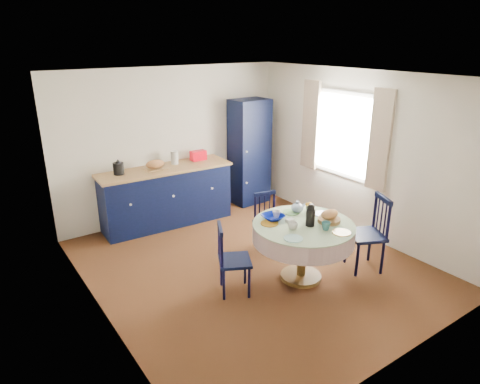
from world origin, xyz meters
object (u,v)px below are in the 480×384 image
(mug_b, at_px, (326,226))
(cobalt_bowl, at_px, (273,217))
(dining_table, at_px, (304,233))
(chair_far, at_px, (268,221))
(mug_c, at_px, (310,208))
(pantry_cabinet, at_px, (249,152))
(chair_left, at_px, (232,259))
(kitchen_counter, at_px, (166,195))
(chair_right, at_px, (369,233))
(mug_a, at_px, (293,226))
(mug_d, at_px, (276,214))

(mug_b, bearing_deg, cobalt_bowl, 119.20)
(dining_table, bearing_deg, chair_far, 79.56)
(mug_c, bearing_deg, dining_table, -143.69)
(pantry_cabinet, height_order, chair_left, pantry_cabinet)
(chair_far, bearing_deg, dining_table, -87.40)
(kitchen_counter, relative_size, dining_table, 1.73)
(chair_right, xyz_separation_m, mug_a, (-1.11, 0.26, 0.29))
(chair_right, bearing_deg, mug_c, -109.32)
(mug_b, distance_m, cobalt_bowl, 0.68)
(chair_right, height_order, mug_d, chair_right)
(mug_c, bearing_deg, cobalt_bowl, 173.13)
(chair_far, relative_size, chair_right, 0.82)
(mug_a, height_order, mug_c, mug_c)
(pantry_cabinet, bearing_deg, mug_b, -111.05)
(mug_a, height_order, cobalt_bowl, mug_a)
(chair_far, bearing_deg, chair_left, -135.25)
(mug_a, bearing_deg, cobalt_bowl, 92.83)
(mug_a, bearing_deg, chair_far, 67.76)
(chair_left, xyz_separation_m, cobalt_bowl, (0.67, 0.06, 0.35))
(chair_right, distance_m, mug_d, 1.26)
(chair_far, relative_size, cobalt_bowl, 3.01)
(kitchen_counter, distance_m, chair_right, 3.26)
(pantry_cabinet, bearing_deg, chair_far, -120.27)
(kitchen_counter, height_order, mug_b, kitchen_counter)
(dining_table, bearing_deg, cobalt_bowl, 127.30)
(mug_b, relative_size, mug_c, 0.93)
(chair_left, height_order, cobalt_bowl, chair_left)
(chair_left, relative_size, mug_a, 7.63)
(mug_b, xyz_separation_m, mug_d, (-0.25, 0.62, -0.00))
(kitchen_counter, distance_m, mug_c, 2.55)
(pantry_cabinet, height_order, chair_far, pantry_cabinet)
(mug_c, xyz_separation_m, cobalt_bowl, (-0.57, 0.07, -0.01))
(chair_right, bearing_deg, cobalt_bowl, -93.37)
(mug_d, bearing_deg, chair_right, -31.29)
(pantry_cabinet, xyz_separation_m, dining_table, (-1.07, -2.62, -0.31))
(chair_far, bearing_deg, mug_a, -99.21)
(kitchen_counter, bearing_deg, cobalt_bowl, -76.88)
(pantry_cabinet, bearing_deg, cobalt_bowl, -121.97)
(chair_left, height_order, mug_d, chair_left)
(kitchen_counter, height_order, mug_d, kitchen_counter)
(chair_left, xyz_separation_m, chair_far, (1.08, 0.67, -0.02))
(mug_a, bearing_deg, dining_table, 9.81)
(chair_left, xyz_separation_m, mug_b, (1.00, -0.53, 0.37))
(mug_a, xyz_separation_m, mug_d, (0.06, 0.38, 0.00))
(pantry_cabinet, bearing_deg, dining_table, -114.59)
(kitchen_counter, xyz_separation_m, mug_c, (0.98, -2.33, 0.31))
(chair_far, relative_size, mug_b, 7.71)
(pantry_cabinet, distance_m, cobalt_bowl, 2.65)
(cobalt_bowl, bearing_deg, mug_c, -6.87)
(mug_b, distance_m, mug_d, 0.67)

